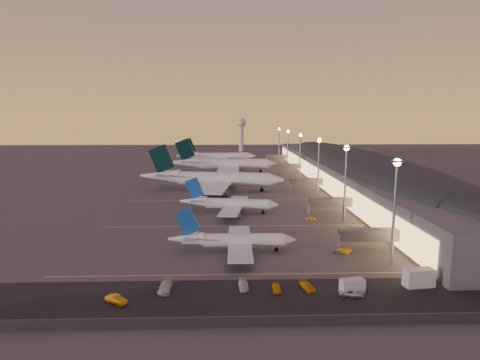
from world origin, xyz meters
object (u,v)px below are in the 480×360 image
airliner_narrow_south (232,240)px  baggage_tug_b (344,252)px  catering_truck_b (420,278)px  service_van_b (116,299)px  airliner_narrow_north (229,204)px  catering_truck_a (354,287)px  airliner_wide_far (216,157)px  baggage_tug_a (340,251)px  service_van_e (351,293)px  airliner_wide_mid (223,164)px  baggage_tug_c (311,219)px  service_van_d (277,288)px  service_van_f (307,286)px  airliner_wide_near (211,179)px  service_van_a (165,287)px  service_van_c (244,285)px  radar_tower (241,129)px

airliner_narrow_south → baggage_tug_b: 29.34m
airliner_narrow_south → catering_truck_b: size_ratio=4.75×
baggage_tug_b → service_van_b: size_ratio=0.91×
airliner_narrow_north → catering_truck_a: airliner_narrow_north is taller
catering_truck_a → catering_truck_b: (15.18, 2.87, 0.38)m
airliner_wide_far → catering_truck_b: size_ratio=8.33×
airliner_narrow_south → baggage_tug_a: bearing=-3.2°
catering_truck_a → service_van_e: (-0.80, -1.34, -0.75)m
airliner_wide_mid → catering_truck_a: airliner_wide_mid is taller
baggage_tug_c → catering_truck_a: catering_truck_a is taller
baggage_tug_c → service_van_d: service_van_d is taller
service_van_b → airliner_narrow_south: bearing=-4.9°
airliner_narrow_north → service_van_f: 68.37m
baggage_tug_b → airliner_wide_near: bearing=97.3°
airliner_wide_mid → airliner_wide_far: (-5.44, 51.16, -0.69)m
airliner_narrow_north → service_van_d: 67.66m
airliner_narrow_north → airliner_wide_far: size_ratio=0.62×
airliner_wide_far → baggage_tug_b: size_ratio=13.62×
baggage_tug_b → catering_truck_b: 22.98m
airliner_wide_near → baggage_tug_b: (38.00, -88.70, -5.16)m
service_van_a → airliner_narrow_south: bearing=59.5°
baggage_tug_b → service_van_c: service_van_c is taller
service_van_e → service_van_f: service_van_f is taller
baggage_tug_b → service_van_a: 48.18m
service_van_d → catering_truck_a: bearing=-4.5°
airliner_wide_far → baggage_tug_a: bearing=-83.0°
baggage_tug_c → baggage_tug_a: bearing=-58.2°
radar_tower → service_van_c: bearing=-91.9°
airliner_wide_near → service_van_a: airliner_wide_near is taller
baggage_tug_b → service_van_a: service_van_a is taller
service_van_f → baggage_tug_b: bearing=39.3°
baggage_tug_c → service_van_b: service_van_b is taller
radar_tower → airliner_narrow_north: bearing=-93.1°
airliner_narrow_south → service_van_e: airliner_narrow_south is taller
airliner_wide_mid → service_van_f: airliner_wide_mid is taller
airliner_wide_near → baggage_tug_a: 96.00m
baggage_tug_a → service_van_b: size_ratio=0.73×
airliner_wide_far → radar_tower: bearing=73.2°
airliner_narrow_north → baggage_tug_c: (28.22, -11.83, -2.94)m
airliner_wide_near → service_van_b: airliner_wide_near is taller
airliner_narrow_north → service_van_e: (24.37, -69.74, -2.74)m
airliner_wide_near → baggage_tug_c: size_ratio=19.22×
service_van_e → service_van_f: (-8.23, 3.36, 0.01)m
baggage_tug_b → service_van_a: size_ratio=0.72×
airliner_wide_far → catering_truck_b: 224.25m
service_van_b → service_van_d: (31.54, 4.47, -0.09)m
airliner_wide_near → radar_tower: 205.05m
airliner_wide_far → baggage_tug_c: 169.24m
airliner_narrow_south → catering_truck_b: (39.51, -22.82, -1.33)m
airliner_wide_mid → service_van_a: 168.73m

